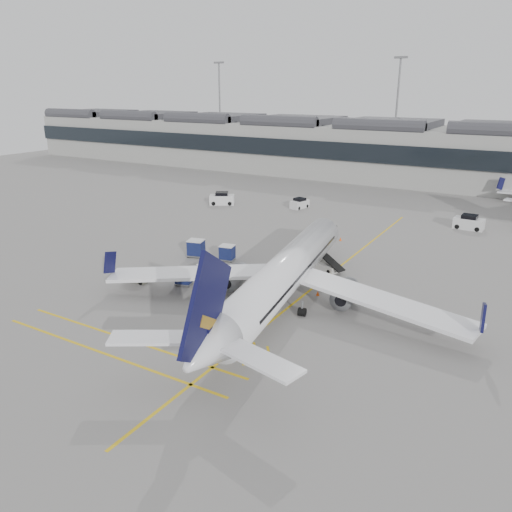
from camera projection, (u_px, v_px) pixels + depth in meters
The scene contains 18 objects.
ground at pixel (188, 292), 48.22m from camera, with size 220.00×220.00×0.00m, color gray.
terminal at pixel (398, 151), 104.89m from camera, with size 200.00×20.45×12.40m.
light_masts at pixel (411, 107), 114.49m from camera, with size 113.00×0.60×25.45m.
apron_markings at pixel (324, 279), 51.55m from camera, with size 0.25×60.00×0.01m, color gold.
airliner_main at pixel (283, 275), 44.58m from camera, with size 33.20×36.54×9.76m.
belt_loader at pixel (323, 264), 54.33m from camera, with size 4.70×2.87×1.87m.
baggage_cart_a at pixel (206, 271), 51.23m from camera, with size 1.67×1.42×1.63m.
baggage_cart_b at pixel (227, 252), 56.78m from camera, with size 1.94×1.71×1.79m.
baggage_cart_c at pixel (184, 276), 49.78m from camera, with size 1.93×1.74×1.70m.
baggage_cart_d at pixel (196, 248), 58.02m from camera, with size 2.25×2.01×2.01m.
ramp_agent_a at pixel (265, 275), 50.15m from camera, with size 0.61×0.40×1.67m, color orange.
ramp_agent_b at pixel (242, 271), 51.23m from camera, with size 0.87×0.68×1.80m, color orange.
pushback_tug at pixel (138, 276), 50.69m from camera, with size 2.34×1.47×1.30m.
safety_cone_nose at pixel (340, 239), 64.30m from camera, with size 0.33×0.33×0.46m, color #F24C0A.
safety_cone_engine at pixel (318, 293), 47.37m from camera, with size 0.32×0.32×0.45m, color #F24C0A.
service_van_left at pixel (222, 199), 84.06m from camera, with size 4.56×3.80×2.10m.
service_van_mid at pixel (300, 204), 81.52m from camera, with size 2.29×3.52×1.67m.
service_van_right at pixel (469, 223), 69.44m from camera, with size 4.04×2.19×2.02m.
Camera 1 is at (28.34, -34.99, 18.80)m, focal length 35.00 mm.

